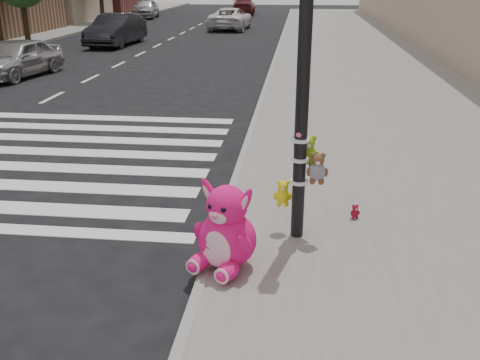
% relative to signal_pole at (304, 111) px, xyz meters
% --- Properties ---
extents(ground, '(120.00, 120.00, 0.00)m').
position_rel_signal_pole_xyz_m(ground, '(-2.62, -1.82, -1.79)').
color(ground, black).
rests_on(ground, ground).
extents(sidewalk_near, '(7.00, 80.00, 0.14)m').
position_rel_signal_pole_xyz_m(sidewalk_near, '(2.38, 8.18, -1.72)').
color(sidewalk_near, slate).
rests_on(sidewalk_near, ground).
extents(curb_edge, '(0.12, 80.00, 0.15)m').
position_rel_signal_pole_xyz_m(curb_edge, '(-1.07, 8.18, -1.72)').
color(curb_edge, gray).
rests_on(curb_edge, ground).
extents(signal_pole, '(0.68, 0.50, 4.00)m').
position_rel_signal_pole_xyz_m(signal_pole, '(0.00, 0.00, 0.00)').
color(signal_pole, black).
rests_on(signal_pole, sidewalk_near).
extents(pink_bunny, '(0.91, 0.97, 1.06)m').
position_rel_signal_pole_xyz_m(pink_bunny, '(-0.84, -0.92, -1.22)').
color(pink_bunny, '#F81479').
rests_on(pink_bunny, sidewalk_near).
extents(red_teddy, '(0.17, 0.14, 0.21)m').
position_rel_signal_pole_xyz_m(red_teddy, '(0.78, 0.58, -1.55)').
color(red_teddy, maroon).
rests_on(red_teddy, sidewalk_near).
extents(car_silver_far, '(2.06, 3.92, 1.27)m').
position_rel_signal_pole_xyz_m(car_silver_far, '(-9.65, 11.26, -1.16)').
color(car_silver_far, '#A0A0A4').
rests_on(car_silver_far, ground).
extents(car_dark_far, '(1.89, 4.70, 1.52)m').
position_rel_signal_pole_xyz_m(car_dark_far, '(-9.12, 20.04, -1.03)').
color(car_dark_far, black).
rests_on(car_dark_far, ground).
extents(car_white_near, '(2.48, 4.93, 1.34)m').
position_rel_signal_pole_xyz_m(car_white_near, '(-4.53, 28.71, -1.12)').
color(car_white_near, silver).
rests_on(car_white_near, ground).
extents(car_maroon_near, '(2.16, 4.78, 1.36)m').
position_rel_signal_pole_xyz_m(car_maroon_near, '(-5.05, 41.79, -1.11)').
color(car_maroon_near, '#53171C').
rests_on(car_maroon_near, ground).
extents(car_silver_deep, '(2.16, 4.46, 1.47)m').
position_rel_signal_pole_xyz_m(car_silver_deep, '(-12.42, 37.14, -1.06)').
color(car_silver_deep, '#A6A7AB').
rests_on(car_silver_deep, ground).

